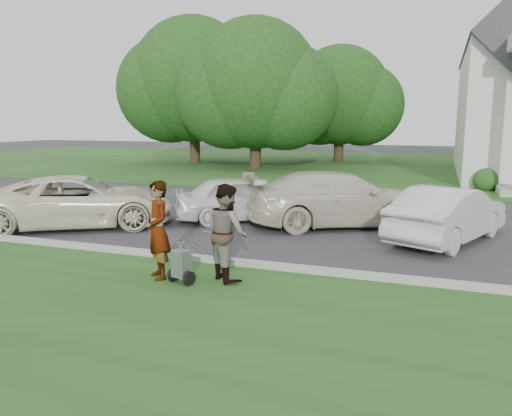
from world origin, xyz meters
The scene contains 15 objects.
ground centered at (0.00, 0.00, 0.00)m, with size 120.00×120.00×0.00m, color #333335.
grass_strip centered at (0.00, -3.00, 0.01)m, with size 80.00×7.00×0.01m, color #21531C.
church_lawn centered at (0.00, 27.00, 0.01)m, with size 80.00×30.00×0.01m, color #21531C.
curb centered at (0.00, 0.55, 0.07)m, with size 80.00×0.18×0.15m, color #9E9E93.
tree_left centered at (-8.01, 21.99, 5.11)m, with size 10.63×8.40×9.71m.
tree_far centered at (-14.01, 24.99, 5.69)m, with size 11.64×9.20×10.73m.
tree_back centered at (-4.01, 29.99, 4.73)m, with size 9.61×7.60×8.89m.
striping_cart centered at (-1.05, -0.93, 0.38)m, with size 0.64×1.02×0.89m.
person_left centered at (-1.63, -0.79, 0.97)m, with size 0.71×0.46×1.94m, color #999999.
person_right centered at (-0.33, -0.39, 0.95)m, with size 0.92×0.72×1.90m, color #999999.
parking_meter_near centered at (-0.63, 0.23, 0.92)m, with size 0.11×0.10×1.46m.
car_a centered at (-6.43, 2.73, 0.76)m, with size 2.52×5.47×1.52m, color #EFE8CA.
car_b centered at (-2.25, 5.21, 0.72)m, with size 1.69×4.20×1.43m, color white.
car_c centered at (0.75, 5.56, 0.81)m, with size 2.28×5.61×1.63m, color beige.
car_d centered at (3.76, 4.52, 0.72)m, with size 1.53×4.38×1.44m, color silver.
Camera 1 is at (3.47, -9.09, 3.08)m, focal length 35.00 mm.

